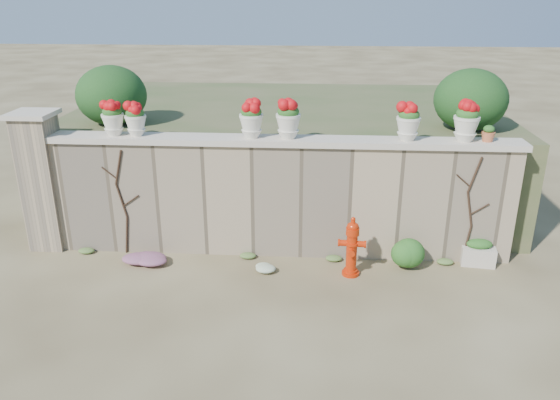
# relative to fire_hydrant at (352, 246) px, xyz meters

# --- Properties ---
(ground) EXTENTS (80.00, 80.00, 0.00)m
(ground) POSITION_rel_fire_hydrant_xyz_m (-1.26, -1.03, -0.51)
(ground) COLOR brown
(ground) RESTS_ON ground
(stone_wall) EXTENTS (8.00, 0.40, 2.00)m
(stone_wall) POSITION_rel_fire_hydrant_xyz_m (-1.26, 0.77, 0.49)
(stone_wall) COLOR #9C8768
(stone_wall) RESTS_ON ground
(wall_cap) EXTENTS (8.10, 0.52, 0.10)m
(wall_cap) POSITION_rel_fire_hydrant_xyz_m (-1.26, 0.77, 1.54)
(wall_cap) COLOR beige
(wall_cap) RESTS_ON stone_wall
(gate_pillar) EXTENTS (0.72, 0.72, 2.48)m
(gate_pillar) POSITION_rel_fire_hydrant_xyz_m (-5.41, 0.77, 0.74)
(gate_pillar) COLOR #9C8768
(gate_pillar) RESTS_ON ground
(raised_fill) EXTENTS (9.00, 6.00, 2.00)m
(raised_fill) POSITION_rel_fire_hydrant_xyz_m (-1.26, 3.97, 0.49)
(raised_fill) COLOR #384C23
(raised_fill) RESTS_ON ground
(back_shrub_left) EXTENTS (1.30, 1.30, 1.10)m
(back_shrub_left) POSITION_rel_fire_hydrant_xyz_m (-4.46, 1.97, 2.04)
(back_shrub_left) COLOR #143814
(back_shrub_left) RESTS_ON raised_fill
(back_shrub_right) EXTENTS (1.30, 1.30, 1.10)m
(back_shrub_right) POSITION_rel_fire_hydrant_xyz_m (2.14, 1.97, 2.04)
(back_shrub_right) COLOR #143814
(back_shrub_right) RESTS_ON raised_fill
(vine_left) EXTENTS (0.60, 0.04, 1.91)m
(vine_left) POSITION_rel_fire_hydrant_xyz_m (-3.94, 0.55, 0.48)
(vine_left) COLOR black
(vine_left) RESTS_ON ground
(vine_right) EXTENTS (0.60, 0.04, 1.91)m
(vine_right) POSITION_rel_fire_hydrant_xyz_m (1.96, 0.55, 0.48)
(vine_right) COLOR black
(vine_right) RESTS_ON ground
(fire_hydrant) EXTENTS (0.44, 0.31, 1.02)m
(fire_hydrant) POSITION_rel_fire_hydrant_xyz_m (0.00, 0.00, 0.00)
(fire_hydrant) COLOR red
(fire_hydrant) RESTS_ON ground
(planter_box) EXTENTS (0.59, 0.39, 0.46)m
(planter_box) POSITION_rel_fire_hydrant_xyz_m (2.18, 0.52, -0.30)
(planter_box) COLOR beige
(planter_box) RESTS_ON ground
(green_shrub) EXTENTS (0.68, 0.61, 0.65)m
(green_shrub) POSITION_rel_fire_hydrant_xyz_m (0.96, 0.22, -0.19)
(green_shrub) COLOR #1E5119
(green_shrub) RESTS_ON ground
(magenta_clump) EXTENTS (0.86, 0.57, 0.23)m
(magenta_clump) POSITION_rel_fire_hydrant_xyz_m (-3.47, 0.09, -0.40)
(magenta_clump) COLOR #AE2294
(magenta_clump) RESTS_ON ground
(white_flowers) EXTENTS (0.46, 0.37, 0.17)m
(white_flowers) POSITION_rel_fire_hydrant_xyz_m (-1.38, 0.00, -0.43)
(white_flowers) COLOR white
(white_flowers) RESTS_ON ground
(urn_pot_0) EXTENTS (0.37, 0.37, 0.58)m
(urn_pot_0) POSITION_rel_fire_hydrant_xyz_m (-4.02, 0.77, 1.88)
(urn_pot_0) COLOR silver
(urn_pot_0) RESTS_ON wall_cap
(urn_pot_1) EXTENTS (0.35, 0.35, 0.56)m
(urn_pot_1) POSITION_rel_fire_hydrant_xyz_m (-3.64, 0.77, 1.86)
(urn_pot_1) COLOR silver
(urn_pot_1) RESTS_ON wall_cap
(urn_pot_2) EXTENTS (0.40, 0.40, 0.62)m
(urn_pot_2) POSITION_rel_fire_hydrant_xyz_m (-1.69, 0.77, 1.90)
(urn_pot_2) COLOR silver
(urn_pot_2) RESTS_ON wall_cap
(urn_pot_3) EXTENTS (0.41, 0.41, 0.64)m
(urn_pot_3) POSITION_rel_fire_hydrant_xyz_m (-1.08, 0.77, 1.91)
(urn_pot_3) COLOR silver
(urn_pot_3) RESTS_ON wall_cap
(urn_pot_4) EXTENTS (0.39, 0.39, 0.61)m
(urn_pot_4) POSITION_rel_fire_hydrant_xyz_m (0.86, 0.77, 1.89)
(urn_pot_4) COLOR silver
(urn_pot_4) RESTS_ON wall_cap
(urn_pot_5) EXTENTS (0.42, 0.42, 0.65)m
(urn_pot_5) POSITION_rel_fire_hydrant_xyz_m (1.78, 0.77, 1.91)
(urn_pot_5) COLOR silver
(urn_pot_5) RESTS_ON wall_cap
(terracotta_pot) EXTENTS (0.22, 0.22, 0.26)m
(terracotta_pot) POSITION_rel_fire_hydrant_xyz_m (2.15, 0.77, 1.71)
(terracotta_pot) COLOR #B85F38
(terracotta_pot) RESTS_ON wall_cap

